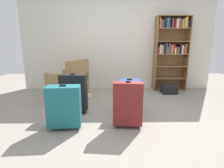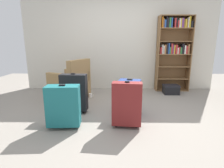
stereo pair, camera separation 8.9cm
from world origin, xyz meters
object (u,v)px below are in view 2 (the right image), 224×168
at_px(suitcase_dark_red, 127,104).
at_px(suitcase_navy_blue, 129,96).
at_px(armchair, 71,85).
at_px(storage_box, 171,89).
at_px(mug, 91,95).
at_px(suitcase_black, 74,92).
at_px(bookshelf, 174,48).
at_px(suitcase_teal, 63,106).

height_order(suitcase_dark_red, suitcase_navy_blue, suitcase_dark_red).
height_order(armchair, storage_box, armchair).
relative_size(mug, storage_box, 0.32).
bearing_deg(suitcase_dark_red, suitcase_black, 147.44).
xyz_separation_m(bookshelf, suitcase_black, (-2.27, -1.63, -0.75)).
distance_m(mug, suitcase_teal, 1.57).
distance_m(bookshelf, suitcase_navy_blue, 2.25).
bearing_deg(mug, suitcase_black, -100.29).
height_order(bookshelf, suitcase_navy_blue, bookshelf).
relative_size(bookshelf, suitcase_navy_blue, 2.99).
xyz_separation_m(suitcase_teal, suitcase_navy_blue, (1.02, 0.55, -0.01)).
bearing_deg(suitcase_teal, suitcase_dark_red, 1.51).
distance_m(armchair, suitcase_black, 0.91).
distance_m(suitcase_black, suitcase_teal, 0.61).
height_order(mug, suitcase_dark_red, suitcase_dark_red).
relative_size(suitcase_teal, suitcase_navy_blue, 1.04).
bearing_deg(bookshelf, suitcase_navy_blue, -127.15).
height_order(mug, suitcase_teal, suitcase_teal).
relative_size(bookshelf, armchair, 2.06).
distance_m(suitcase_dark_red, suitcase_teal, 0.93).
height_order(armchair, suitcase_navy_blue, armchair).
bearing_deg(bookshelf, armchair, -163.31).
xyz_separation_m(mug, suitcase_navy_blue, (0.83, -0.98, 0.29)).
xyz_separation_m(bookshelf, armchair, (-2.53, -0.76, -0.81)).
relative_size(suitcase_dark_red, suitcase_teal, 1.07).
xyz_separation_m(bookshelf, suitcase_teal, (-2.29, -2.23, -0.78)).
bearing_deg(suitcase_navy_blue, storage_box, 48.23).
bearing_deg(suitcase_navy_blue, armchair, 143.74).
bearing_deg(armchair, suitcase_teal, -80.79).
xyz_separation_m(armchair, mug, (0.43, 0.06, -0.27)).
xyz_separation_m(bookshelf, mug, (-2.10, -0.70, -1.08)).
bearing_deg(storage_box, suitcase_teal, -139.66).
xyz_separation_m(mug, suitcase_teal, (-0.19, -1.53, 0.30)).
distance_m(armchair, mug, 0.51).
bearing_deg(suitcase_teal, suitcase_black, 87.70).
bearing_deg(suitcase_teal, bookshelf, 44.25).
xyz_separation_m(suitcase_black, suitcase_dark_red, (0.91, -0.58, -0.01)).
distance_m(bookshelf, suitcase_black, 2.89).
height_order(storage_box, suitcase_teal, suitcase_teal).
distance_m(storage_box, suitcase_black, 2.50).
distance_m(mug, suitcase_navy_blue, 1.31).
xyz_separation_m(suitcase_dark_red, suitcase_navy_blue, (0.09, 0.53, -0.04)).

